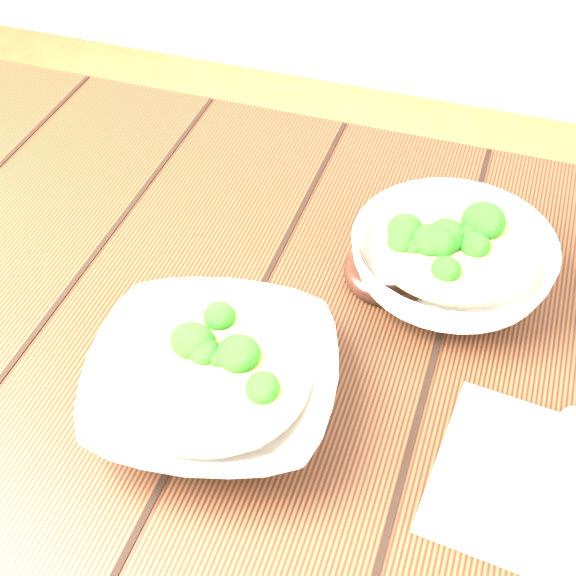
{
  "coord_description": "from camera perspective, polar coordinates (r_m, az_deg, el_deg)",
  "views": [
    {
      "loc": [
        0.21,
        -0.53,
        1.37
      ],
      "look_at": [
        0.02,
        0.01,
        0.8
      ],
      "focal_mm": 50.0,
      "sensor_mm": 36.0,
      "label": 1
    }
  ],
  "objects": [
    {
      "name": "table",
      "position": [
        0.93,
        -1.72,
        -7.73
      ],
      "size": [
        1.2,
        0.8,
        0.75
      ],
      "color": "#311A0E",
      "rests_on": "ground"
    },
    {
      "name": "napkin",
      "position": [
        0.75,
        18.35,
        -13.62
      ],
      "size": [
        0.22,
        0.18,
        0.01
      ],
      "primitive_type": "cube",
      "rotation": [
        0.0,
        0.0,
        -0.09
      ],
      "color": "beige",
      "rests_on": "table"
    },
    {
      "name": "soup_bowl_back",
      "position": [
        0.87,
        11.52,
        1.86
      ],
      "size": [
        0.23,
        0.23,
        0.08
      ],
      "color": "silver",
      "rests_on": "table"
    },
    {
      "name": "soup_bowl_front",
      "position": [
        0.76,
        -5.38,
        -6.7
      ],
      "size": [
        0.27,
        0.27,
        0.07
      ],
      "color": "silver",
      "rests_on": "table"
    },
    {
      "name": "trivet",
      "position": [
        0.89,
        7.12,
        1.11
      ],
      "size": [
        0.11,
        0.11,
        0.02
      ],
      "primitive_type": "torus",
      "rotation": [
        0.0,
        0.0,
        0.19
      ],
      "color": "black",
      "rests_on": "table"
    },
    {
      "name": "spoon_left",
      "position": [
        0.77,
        18.55,
        -10.87
      ],
      "size": [
        0.06,
        0.17,
        0.01
      ],
      "color": "#A19D8E",
      "rests_on": "napkin"
    }
  ]
}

